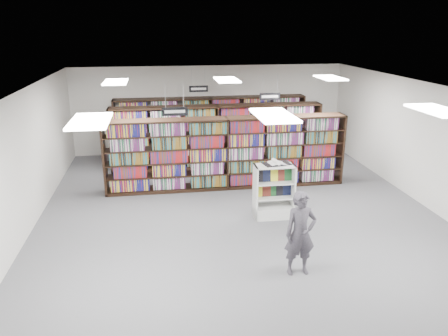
{
  "coord_description": "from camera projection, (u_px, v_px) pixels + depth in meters",
  "views": [
    {
      "loc": [
        -1.94,
        -10.03,
        4.62
      ],
      "look_at": [
        -0.31,
        0.5,
        1.1
      ],
      "focal_mm": 35.0,
      "sensor_mm": 36.0,
      "label": 1
    }
  ],
  "objects": [
    {
      "name": "troffer_front_right",
      "position": [
        437.0,
        110.0,
        7.78
      ],
      "size": [
        0.6,
        1.2,
        0.04
      ],
      "primitive_type": "cube",
      "color": "white",
      "rests_on": "ceiling"
    },
    {
      "name": "floor",
      "position": [
        239.0,
        214.0,
        11.15
      ],
      "size": [
        12.0,
        12.0,
        0.0
      ],
      "primitive_type": "plane",
      "color": "#49494E",
      "rests_on": "ground"
    },
    {
      "name": "endcap_display",
      "position": [
        273.0,
        199.0,
        10.89
      ],
      "size": [
        0.99,
        0.5,
        1.37
      ],
      "rotation": [
        0.0,
        0.0,
        -0.01
      ],
      "color": "silver",
      "rests_on": "floor"
    },
    {
      "name": "shopper",
      "position": [
        300.0,
        234.0,
        8.28
      ],
      "size": [
        0.62,
        0.41,
        1.68
      ],
      "primitive_type": "imported",
      "rotation": [
        0.0,
        0.0,
        0.01
      ],
      "color": "#4B4751",
      "rests_on": "floor"
    },
    {
      "name": "troffer_back_center",
      "position": [
        227.0,
        80.0,
        12.03
      ],
      "size": [
        0.6,
        1.2,
        0.04
      ],
      "primitive_type": "cube",
      "color": "white",
      "rests_on": "ceiling"
    },
    {
      "name": "bookshelf_row_mid",
      "position": [
        217.0,
        137.0,
        14.57
      ],
      "size": [
        7.0,
        0.6,
        2.1
      ],
      "color": "black",
      "rests_on": "floor"
    },
    {
      "name": "wall_back",
      "position": [
        210.0,
        109.0,
        16.28
      ],
      "size": [
        10.0,
        0.1,
        3.2
      ],
      "primitive_type": "cube",
      "color": "silver",
      "rests_on": "ground"
    },
    {
      "name": "wall_front",
      "position": [
        337.0,
        300.0,
        5.01
      ],
      "size": [
        10.0,
        0.1,
        3.2
      ],
      "primitive_type": "cube",
      "color": "silver",
      "rests_on": "ground"
    },
    {
      "name": "bookshelf_row_near",
      "position": [
        227.0,
        153.0,
        12.69
      ],
      "size": [
        7.0,
        0.6,
        2.1
      ],
      "color": "black",
      "rests_on": "floor"
    },
    {
      "name": "wall_left",
      "position": [
        24.0,
        164.0,
        9.92
      ],
      "size": [
        0.1,
        12.0,
        3.2
      ],
      "primitive_type": "cube",
      "color": "silver",
      "rests_on": "ground"
    },
    {
      "name": "troffer_back_left",
      "position": [
        116.0,
        82.0,
        11.6
      ],
      "size": [
        0.6,
        1.2,
        0.04
      ],
      "primitive_type": "cube",
      "color": "white",
      "rests_on": "ceiling"
    },
    {
      "name": "aisle_sign_left",
      "position": [
        175.0,
        111.0,
        11.07
      ],
      "size": [
        0.65,
        0.02,
        0.8
      ],
      "color": "#B2B2B7",
      "rests_on": "ceiling"
    },
    {
      "name": "troffer_back_right",
      "position": [
        330.0,
        78.0,
        12.47
      ],
      "size": [
        0.6,
        1.2,
        0.04
      ],
      "primitive_type": "cube",
      "color": "white",
      "rests_on": "ceiling"
    },
    {
      "name": "wall_right",
      "position": [
        428.0,
        146.0,
        11.37
      ],
      "size": [
        0.1,
        12.0,
        3.2
      ],
      "primitive_type": "cube",
      "color": "silver",
      "rests_on": "ground"
    },
    {
      "name": "troffer_front_left",
      "position": [
        90.0,
        121.0,
        6.9
      ],
      "size": [
        0.6,
        1.2,
        0.04
      ],
      "primitive_type": "cube",
      "color": "white",
      "rests_on": "ceiling"
    },
    {
      "name": "open_book",
      "position": [
        277.0,
        163.0,
        10.64
      ],
      "size": [
        0.72,
        0.49,
        0.13
      ],
      "rotation": [
        0.0,
        0.0,
        0.17
      ],
      "color": "black",
      "rests_on": "endcap_display"
    },
    {
      "name": "troffer_front_center",
      "position": [
        274.0,
        115.0,
        7.34
      ],
      "size": [
        0.6,
        1.2,
        0.04
      ],
      "primitive_type": "cube",
      "color": "white",
      "rests_on": "ceiling"
    },
    {
      "name": "bookshelf_row_far",
      "position": [
        211.0,
        125.0,
        16.17
      ],
      "size": [
        7.0,
        0.6,
        2.1
      ],
      "color": "black",
      "rests_on": "floor"
    },
    {
      "name": "aisle_sign_right",
      "position": [
        270.0,
        96.0,
        13.39
      ],
      "size": [
        0.65,
        0.02,
        0.8
      ],
      "color": "#B2B2B7",
      "rests_on": "ceiling"
    },
    {
      "name": "ceiling",
      "position": [
        240.0,
        88.0,
        10.14
      ],
      "size": [
        10.0,
        12.0,
        0.1
      ],
      "primitive_type": "cube",
      "color": "white",
      "rests_on": "wall_back"
    },
    {
      "name": "aisle_sign_center",
      "position": [
        199.0,
        88.0,
        14.97
      ],
      "size": [
        0.65,
        0.02,
        0.8
      ],
      "color": "#B2B2B7",
      "rests_on": "ceiling"
    }
  ]
}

